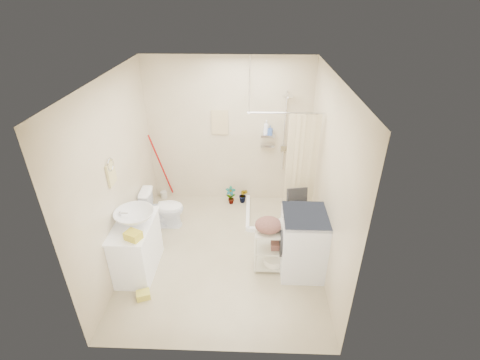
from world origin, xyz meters
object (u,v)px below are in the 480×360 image
object	(u,v)px
vanity	(137,247)
toilet	(163,208)
washing_machine	(305,243)
laundry_rack	(274,245)

from	to	relation	value
vanity	toilet	size ratio (longest dim) A/B	1.31
vanity	washing_machine	size ratio (longest dim) A/B	0.95
vanity	washing_machine	distance (m)	2.30
vanity	washing_machine	world-z (taller)	washing_machine
vanity	laundry_rack	bearing A→B (deg)	4.15
toilet	washing_machine	distance (m)	2.39
toilet	washing_machine	xyz separation A→B (m)	(2.18, -0.96, 0.13)
vanity	washing_machine	xyz separation A→B (m)	(2.30, 0.08, 0.07)
vanity	toilet	world-z (taller)	vanity
vanity	toilet	xyz separation A→B (m)	(0.12, 1.05, -0.05)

